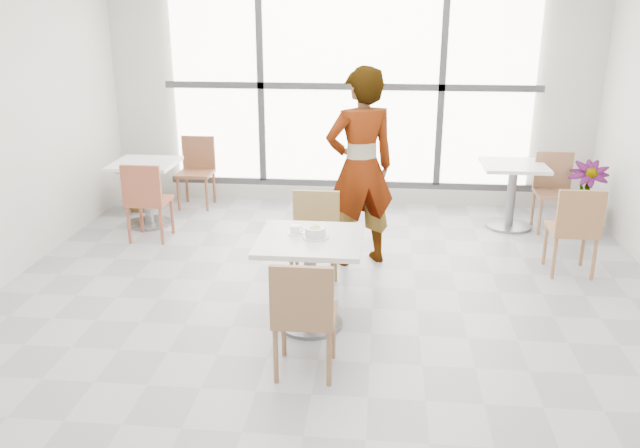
# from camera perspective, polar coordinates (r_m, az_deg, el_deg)

# --- Properties ---
(floor) EXTENTS (7.00, 7.00, 0.00)m
(floor) POSITION_cam_1_polar(r_m,az_deg,el_deg) (5.17, 0.33, -9.45)
(floor) COLOR #9E9EA5
(floor) RESTS_ON ground
(wall_back) EXTENTS (6.00, 0.00, 6.00)m
(wall_back) POSITION_cam_1_polar(r_m,az_deg,el_deg) (8.10, 2.71, 12.12)
(wall_back) COLOR silver
(wall_back) RESTS_ON ground
(window) EXTENTS (4.60, 0.07, 2.52)m
(window) POSITION_cam_1_polar(r_m,az_deg,el_deg) (8.03, 2.69, 12.07)
(window) COLOR white
(window) RESTS_ON ground
(main_table) EXTENTS (0.80, 0.80, 0.75)m
(main_table) POSITION_cam_1_polar(r_m,az_deg,el_deg) (5.04, -0.89, -3.65)
(main_table) COLOR silver
(main_table) RESTS_ON ground
(chair_near) EXTENTS (0.42, 0.42, 0.87)m
(chair_near) POSITION_cam_1_polar(r_m,az_deg,el_deg) (4.36, -1.45, -7.71)
(chair_near) COLOR #8D6644
(chair_near) RESTS_ON ground
(chair_far) EXTENTS (0.42, 0.42, 0.87)m
(chair_far) POSITION_cam_1_polar(r_m,az_deg,el_deg) (5.78, -0.44, -0.85)
(chair_far) COLOR olive
(chair_far) RESTS_ON ground
(oatmeal_bowl) EXTENTS (0.21, 0.21, 0.09)m
(oatmeal_bowl) POSITION_cam_1_polar(r_m,az_deg,el_deg) (4.94, -0.40, -0.74)
(oatmeal_bowl) COLOR silver
(oatmeal_bowl) RESTS_ON main_table
(coffee_cup) EXTENTS (0.16, 0.13, 0.07)m
(coffee_cup) POSITION_cam_1_polar(r_m,az_deg,el_deg) (5.03, -2.19, -0.54)
(coffee_cup) COLOR white
(coffee_cup) RESTS_ON main_table
(person) EXTENTS (0.83, 0.71, 1.93)m
(person) POSITION_cam_1_polar(r_m,az_deg,el_deg) (6.20, 3.58, 4.95)
(person) COLOR black
(person) RESTS_ON ground
(bg_table_left) EXTENTS (0.70, 0.70, 0.75)m
(bg_table_left) POSITION_cam_1_polar(r_m,az_deg,el_deg) (7.69, -15.09, 3.42)
(bg_table_left) COLOR white
(bg_table_left) RESTS_ON ground
(bg_table_right) EXTENTS (0.70, 0.70, 0.75)m
(bg_table_right) POSITION_cam_1_polar(r_m,az_deg,el_deg) (7.65, 16.61, 3.20)
(bg_table_right) COLOR white
(bg_table_right) RESTS_ON ground
(bg_chair_left_near) EXTENTS (0.42, 0.42, 0.87)m
(bg_chair_left_near) POSITION_cam_1_polar(r_m,az_deg,el_deg) (7.13, -15.13, 2.34)
(bg_chair_left_near) COLOR #A05238
(bg_chair_left_near) RESTS_ON ground
(bg_chair_left_far) EXTENTS (0.42, 0.42, 0.87)m
(bg_chair_left_far) POSITION_cam_1_polar(r_m,az_deg,el_deg) (8.33, -10.82, 5.01)
(bg_chair_left_far) COLOR brown
(bg_chair_left_far) RESTS_ON ground
(bg_chair_right_near) EXTENTS (0.42, 0.42, 0.87)m
(bg_chair_right_near) POSITION_cam_1_polar(r_m,az_deg,el_deg) (6.44, 21.63, -0.13)
(bg_chair_right_near) COLOR #A06C45
(bg_chair_right_near) RESTS_ON ground
(bg_chair_right_far) EXTENTS (0.42, 0.42, 0.87)m
(bg_chair_right_far) POSITION_cam_1_polar(r_m,az_deg,el_deg) (7.77, 19.97, 3.19)
(bg_chair_right_far) COLOR #97694A
(bg_chair_right_far) RESTS_ON ground
(plant_left) EXTENTS (0.77, 0.71, 0.70)m
(plant_left) POSITION_cam_1_polar(r_m,az_deg,el_deg) (8.30, -15.45, 3.54)
(plant_left) COLOR #48763E
(plant_left) RESTS_ON ground
(plant_right) EXTENTS (0.54, 0.54, 0.80)m
(plant_right) POSITION_cam_1_polar(r_m,az_deg,el_deg) (7.84, 22.37, 2.25)
(plant_right) COLOR #48763A
(plant_right) RESTS_ON ground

